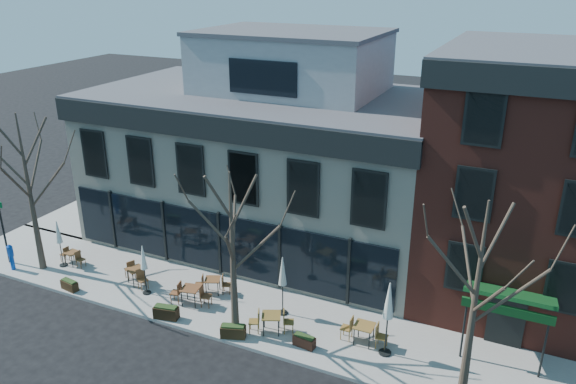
% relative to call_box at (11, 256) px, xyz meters
% --- Properties ---
extents(ground, '(120.00, 120.00, 0.00)m').
position_rel_call_box_xyz_m(ground, '(9.72, 3.94, -0.88)').
color(ground, black).
rests_on(ground, ground).
extents(sidewalk_front, '(33.50, 4.70, 0.15)m').
position_rel_call_box_xyz_m(sidewalk_front, '(12.97, 1.79, -0.81)').
color(sidewalk_front, gray).
rests_on(sidewalk_front, ground).
extents(sidewalk_side, '(4.50, 12.00, 0.15)m').
position_rel_call_box_xyz_m(sidewalk_side, '(-1.53, 9.94, -0.81)').
color(sidewalk_side, gray).
rests_on(sidewalk_side, ground).
extents(corner_building, '(18.39, 10.39, 11.10)m').
position_rel_call_box_xyz_m(corner_building, '(9.79, 9.01, 3.84)').
color(corner_building, beige).
rests_on(corner_building, ground).
extents(red_brick_building, '(8.20, 11.78, 11.18)m').
position_rel_call_box_xyz_m(red_brick_building, '(22.72, 8.92, 4.75)').
color(red_brick_building, maroon).
rests_on(red_brick_building, ground).
extents(tree_corner, '(3.93, 3.98, 7.92)m').
position_rel_call_box_xyz_m(tree_corner, '(1.23, 0.73, 3.36)').
color(tree_corner, '#382B21').
rests_on(tree_corner, sidewalk_front).
extents(tree_mid, '(3.50, 3.55, 7.04)m').
position_rel_call_box_xyz_m(tree_mid, '(12.73, 0.04, 2.91)').
color(tree_mid, '#382B21').
rests_on(tree_mid, sidewalk_front).
extents(tree_right, '(3.72, 3.77, 7.48)m').
position_rel_call_box_xyz_m(tree_right, '(21.73, 0.04, 3.14)').
color(tree_right, '#382B21').
rests_on(tree_right, sidewalk_front).
extents(sign_pole, '(0.50, 0.10, 3.40)m').
position_rel_call_box_xyz_m(sign_pole, '(-0.78, 0.44, 1.19)').
color(sign_pole, black).
rests_on(sign_pole, sidewalk_front).
extents(call_box, '(0.28, 0.28, 1.39)m').
position_rel_call_box_xyz_m(call_box, '(0.00, 0.00, 0.00)').
color(call_box, '#0C3DA2').
rests_on(call_box, sidewalk_front).
extents(cafe_set_0, '(1.60, 0.68, 0.83)m').
position_rel_call_box_xyz_m(cafe_set_0, '(2.33, 1.65, -0.31)').
color(cafe_set_0, brown).
rests_on(cafe_set_0, sidewalk_front).
extents(cafe_set_1, '(1.83, 1.17, 0.95)m').
position_rel_call_box_xyz_m(cafe_set_1, '(6.45, 1.53, -0.24)').
color(cafe_set_1, brown).
rests_on(cafe_set_1, sidewalk_front).
extents(cafe_set_2, '(1.97, 0.92, 1.01)m').
position_rel_call_box_xyz_m(cafe_set_2, '(9.83, 1.10, -0.21)').
color(cafe_set_2, brown).
rests_on(cafe_set_2, sidewalk_front).
extents(cafe_set_3, '(1.73, 1.07, 0.90)m').
position_rel_call_box_xyz_m(cafe_set_3, '(10.22, 2.31, -0.27)').
color(cafe_set_3, brown).
rests_on(cafe_set_3, sidewalk_front).
extents(cafe_set_4, '(1.93, 1.21, 1.00)m').
position_rel_call_box_xyz_m(cafe_set_4, '(14.00, 0.75, -0.22)').
color(cafe_set_4, brown).
rests_on(cafe_set_4, sidewalk_front).
extents(cafe_set_5, '(1.94, 0.79, 1.02)m').
position_rel_call_box_xyz_m(cafe_set_5, '(17.67, 1.63, -0.21)').
color(cafe_set_5, brown).
rests_on(cafe_set_5, sidewalk_front).
extents(umbrella_0, '(0.40, 0.40, 2.47)m').
position_rel_call_box_xyz_m(umbrella_0, '(1.98, 1.32, 1.01)').
color(umbrella_0, black).
rests_on(umbrella_0, sidewalk_front).
extents(umbrella_1, '(0.39, 0.39, 2.44)m').
position_rel_call_box_xyz_m(umbrella_1, '(7.45, 0.99, 0.99)').
color(umbrella_1, black).
rests_on(umbrella_1, sidewalk_front).
extents(umbrella_3, '(0.44, 0.44, 2.75)m').
position_rel_call_box_xyz_m(umbrella_3, '(13.85, 2.16, 1.21)').
color(umbrella_3, black).
rests_on(umbrella_3, sidewalk_front).
extents(umbrella_4, '(0.50, 0.50, 3.14)m').
position_rel_call_box_xyz_m(umbrella_4, '(18.64, 1.35, 1.49)').
color(umbrella_4, black).
rests_on(umbrella_4, sidewalk_front).
extents(planter_0, '(0.93, 0.48, 0.49)m').
position_rel_call_box_xyz_m(planter_0, '(4.00, -0.26, -0.49)').
color(planter_0, '#312110').
rests_on(planter_0, sidewalk_front).
extents(planter_1, '(1.12, 0.62, 0.59)m').
position_rel_call_box_xyz_m(planter_1, '(9.48, -0.26, -0.44)').
color(planter_1, black).
rests_on(planter_1, sidewalk_front).
extents(planter_2, '(1.09, 0.71, 0.57)m').
position_rel_call_box_xyz_m(planter_2, '(12.76, -0.22, -0.45)').
color(planter_2, '#322310').
rests_on(planter_2, sidewalk_front).
extents(planter_3, '(0.93, 0.46, 0.50)m').
position_rel_call_box_xyz_m(planter_3, '(15.61, 0.44, -0.49)').
color(planter_3, black).
rests_on(planter_3, sidewalk_front).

